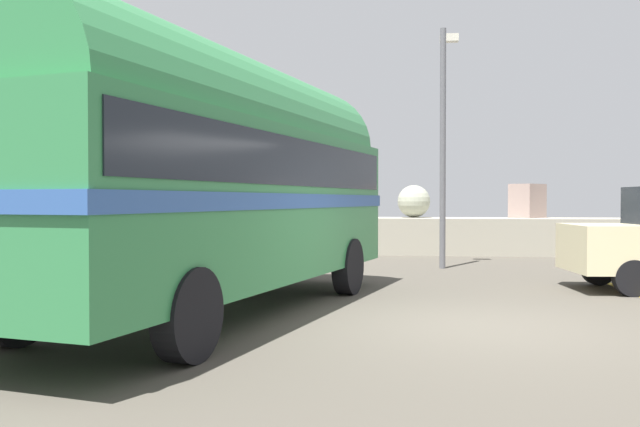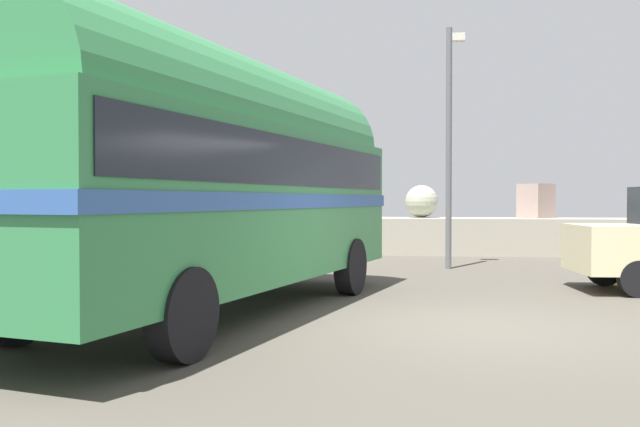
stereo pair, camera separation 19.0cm
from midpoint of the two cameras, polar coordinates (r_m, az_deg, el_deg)
name	(u,v)px [view 1 (the left image)]	position (r m, az deg, el deg)	size (l,w,h in m)	color
ground	(476,327)	(9.05, 12.36, -9.26)	(32.00, 26.00, 0.02)	#48433A
breakwater	(440,232)	(20.71, 9.80, -1.53)	(31.36, 2.08, 2.33)	gray
vintage_coach	(217,171)	(9.66, -9.21, 3.56)	(4.32, 8.90, 3.70)	black
lamp_post	(444,133)	(16.41, 10.04, 6.72)	(0.47, 0.77, 5.68)	#5B5B60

